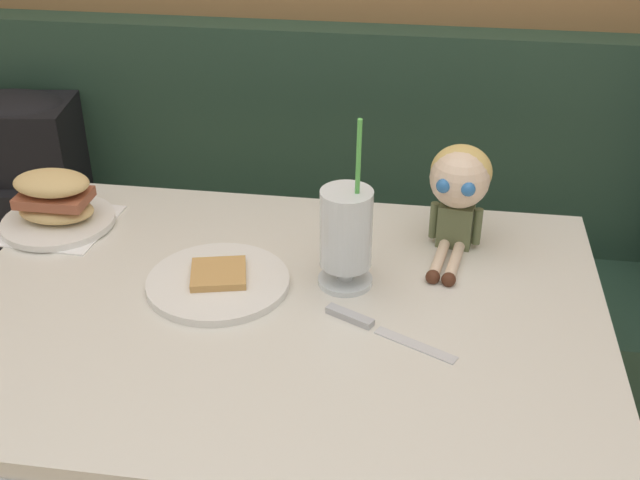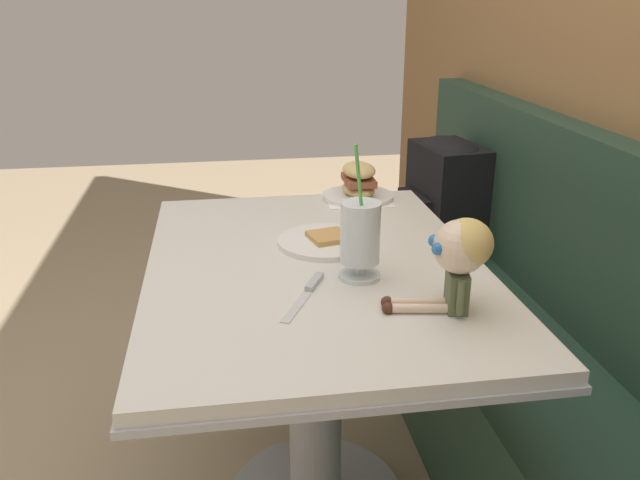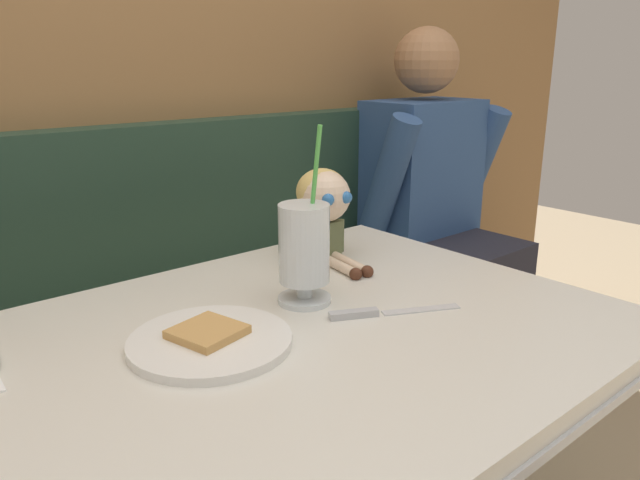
% 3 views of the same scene
% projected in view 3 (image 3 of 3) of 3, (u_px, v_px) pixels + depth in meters
% --- Properties ---
extents(wood_panel_wall, '(4.40, 0.08, 2.40)m').
position_uv_depth(wood_panel_wall, '(66.00, 41.00, 1.46)').
color(wood_panel_wall, olive).
rests_on(wood_panel_wall, ground).
extents(booth_bench, '(2.60, 0.48, 1.00)m').
position_uv_depth(booth_bench, '(140.00, 401.00, 1.54)').
color(booth_bench, '#233D2D').
rests_on(booth_bench, ground).
extents(diner_table, '(1.11, 0.81, 0.74)m').
position_uv_depth(diner_table, '(290.00, 441.00, 1.02)').
color(diner_table, silver).
rests_on(diner_table, ground).
extents(toast_plate, '(0.25, 0.25, 0.03)m').
position_uv_depth(toast_plate, '(210.00, 340.00, 0.92)').
color(toast_plate, white).
rests_on(toast_plate, diner_table).
extents(milkshake_glass, '(0.10, 0.10, 0.32)m').
position_uv_depth(milkshake_glass, '(304.00, 248.00, 1.06)').
color(milkshake_glass, silver).
rests_on(milkshake_glass, diner_table).
extents(butter_knife, '(0.22, 0.12, 0.01)m').
position_uv_depth(butter_knife, '(373.00, 313.00, 1.03)').
color(butter_knife, silver).
rests_on(butter_knife, diner_table).
extents(seated_doll, '(0.13, 0.23, 0.20)m').
position_uv_depth(seated_doll, '(325.00, 201.00, 1.29)').
color(seated_doll, '#5B6642').
rests_on(seated_doll, diner_table).
extents(diner_patron, '(0.55, 0.48, 0.81)m').
position_uv_depth(diner_patron, '(430.00, 188.00, 2.03)').
color(diner_patron, '#2D4C7F').
rests_on(diner_patron, booth_bench).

